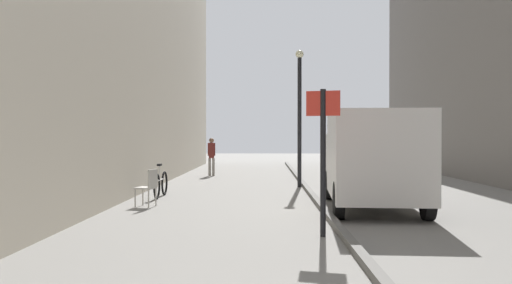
{
  "coord_description": "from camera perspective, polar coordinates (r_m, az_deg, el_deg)",
  "views": [
    {
      "loc": [
        0.2,
        -2.55,
        1.77
      ],
      "look_at": [
        -0.08,
        14.11,
        1.59
      ],
      "focal_mm": 37.58,
      "sensor_mm": 36.0,
      "label": 1
    }
  ],
  "objects": [
    {
      "name": "ground_plane",
      "position": [
        14.66,
        0.17,
        -6.31
      ],
      "size": [
        80.0,
        80.0,
        0.0
      ],
      "primitive_type": "plane",
      "color": "gray"
    },
    {
      "name": "kerb_strip",
      "position": [
        14.72,
        6.36,
        -6.06
      ],
      "size": [
        0.16,
        40.0,
        0.12
      ],
      "primitive_type": "cube",
      "color": "#615F5B",
      "rests_on": "ground_plane"
    },
    {
      "name": "pedestrian_main_foreground",
      "position": [
        23.93,
        -4.76,
        -1.28
      ],
      "size": [
        0.34,
        0.22,
        1.69
      ],
      "rotation": [
        0.0,
        0.0,
        3.12
      ],
      "color": "gray",
      "rests_on": "ground_plane"
    },
    {
      "name": "delivery_van",
      "position": [
        13.36,
        12.27,
        -1.6
      ],
      "size": [
        2.4,
        5.25,
        2.34
      ],
      "rotation": [
        0.0,
        0.0,
        -0.07
      ],
      "color": "silver",
      "rests_on": "ground_plane"
    },
    {
      "name": "street_sign_post",
      "position": [
        9.49,
        7.15,
        -0.75
      ],
      "size": [
        0.59,
        0.19,
        2.6
      ],
      "rotation": [
        0.0,
        0.0,
        2.87
      ],
      "color": "black",
      "rests_on": "ground_plane"
    },
    {
      "name": "lamp_post",
      "position": [
        18.67,
        4.65,
        3.54
      ],
      "size": [
        0.28,
        0.28,
        4.76
      ],
      "color": "black",
      "rests_on": "ground_plane"
    },
    {
      "name": "bicycle_leaning",
      "position": [
        15.81,
        -10.1,
        -4.43
      ],
      "size": [
        0.1,
        1.77,
        0.98
      ],
      "rotation": [
        0.0,
        0.0,
        -0.01
      ],
      "color": "black",
      "rests_on": "ground_plane"
    },
    {
      "name": "cafe_chair_near_window",
      "position": [
        13.74,
        -11.35,
        -4.51
      ],
      "size": [
        0.55,
        0.55,
        0.94
      ],
      "rotation": [
        0.0,
        0.0,
        1.27
      ],
      "color": "#B7B2A8",
      "rests_on": "ground_plane"
    }
  ]
}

